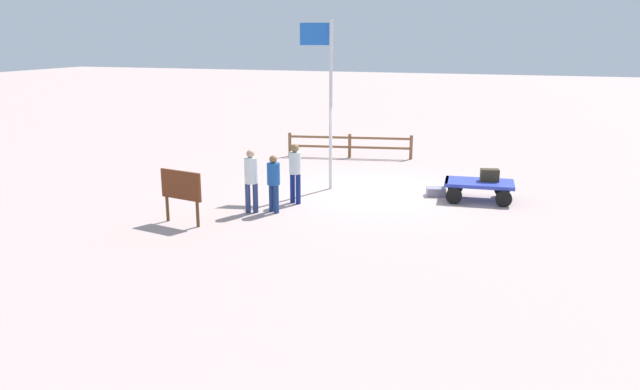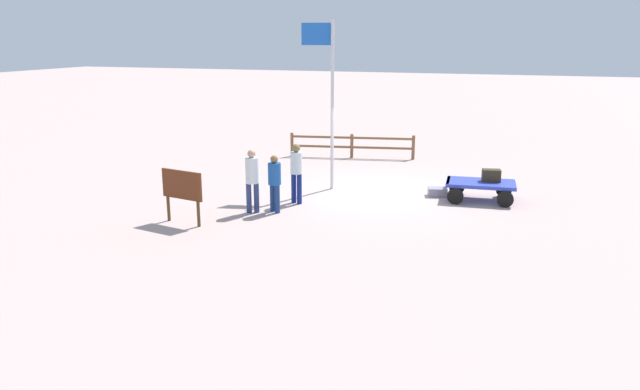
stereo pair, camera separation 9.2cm
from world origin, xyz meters
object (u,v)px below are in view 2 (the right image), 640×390
at_px(suitcase_olive, 437,192).
at_px(worker_lead, 252,176).
at_px(luggage_cart, 480,186).
at_px(worker_trailing, 296,169).
at_px(worker_supervisor, 275,180).
at_px(suitcase_grey, 491,175).
at_px(signboard, 182,188).
at_px(flagpole, 328,89).

relative_size(suitcase_olive, worker_lead, 0.37).
bearing_deg(luggage_cart, worker_trailing, 22.64).
bearing_deg(worker_supervisor, worker_lead, 22.96).
bearing_deg(suitcase_grey, worker_trailing, 22.77).
xyz_separation_m(suitcase_olive, signboard, (5.57, 4.85, 0.79)).
bearing_deg(suitcase_grey, worker_lead, 30.15).
distance_m(worker_trailing, worker_supervisor, 1.06).
distance_m(suitcase_olive, signboard, 7.43).
height_order(luggage_cart, suitcase_olive, luggage_cart).
relative_size(suitcase_grey, signboard, 0.41).
relative_size(worker_lead, worker_trailing, 1.01).
bearing_deg(worker_lead, suitcase_grey, -149.85).
bearing_deg(suitcase_olive, suitcase_grey, -178.68).
height_order(luggage_cart, flagpole, flagpole).
bearing_deg(suitcase_olive, luggage_cart, 175.23).
distance_m(suitcase_grey, signboard, 8.58).
height_order(suitcase_grey, worker_trailing, worker_trailing).
distance_m(luggage_cart, worker_supervisor, 5.89).
distance_m(worker_lead, flagpole, 3.94).
relative_size(suitcase_grey, worker_lead, 0.33).
xyz_separation_m(suitcase_grey, flagpole, (4.82, 0.20, 2.32)).
bearing_deg(signboard, worker_trailing, -125.59).
relative_size(luggage_cart, flagpole, 0.40).
height_order(luggage_cart, signboard, signboard).
distance_m(worker_trailing, flagpole, 2.84).
distance_m(worker_trailing, signboard, 3.37).
distance_m(suitcase_grey, worker_supervisor, 6.19).
distance_m(suitcase_olive, worker_trailing, 4.26).
relative_size(suitcase_grey, worker_trailing, 0.33).
bearing_deg(flagpole, worker_supervisor, 80.54).
distance_m(worker_lead, signboard, 1.91).
bearing_deg(suitcase_grey, luggage_cart, 24.85).
distance_m(luggage_cart, worker_lead, 6.47).
height_order(suitcase_olive, signboard, signboard).
bearing_deg(worker_supervisor, signboard, 44.38).
bearing_deg(worker_supervisor, luggage_cart, -148.84).
bearing_deg(worker_supervisor, flagpole, -99.46).
distance_m(luggage_cart, flagpole, 5.23).
xyz_separation_m(luggage_cart, suitcase_olive, (1.20, -0.10, -0.29)).
height_order(suitcase_grey, flagpole, flagpole).
bearing_deg(worker_trailing, flagpole, -98.27).
bearing_deg(luggage_cart, worker_lead, 30.41).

